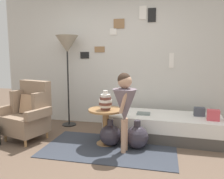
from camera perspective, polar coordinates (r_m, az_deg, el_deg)
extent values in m
plane|color=brown|center=(3.16, -6.86, -17.85)|extent=(12.00, 12.00, 0.00)
cube|color=beige|center=(4.72, 0.96, 7.17)|extent=(4.80, 0.10, 2.60)
cube|color=black|center=(4.63, 9.73, 17.49)|extent=(0.15, 0.02, 0.26)
cube|color=#61615A|center=(4.63, 9.73, 17.50)|extent=(0.12, 0.01, 0.20)
cube|color=white|center=(4.65, 7.57, 18.12)|extent=(0.13, 0.02, 0.25)
cube|color=silver|center=(4.65, 7.57, 18.12)|extent=(0.10, 0.01, 0.19)
cube|color=olive|center=(4.74, -3.05, 9.77)|extent=(0.21, 0.02, 0.11)
cube|color=gray|center=(4.74, -3.07, 9.77)|extent=(0.16, 0.01, 0.09)
cube|color=black|center=(4.84, -6.67, 8.33)|extent=(0.18, 0.02, 0.13)
cube|color=gray|center=(4.84, -6.69, 8.33)|extent=(0.14, 0.01, 0.10)
cube|color=white|center=(4.70, 0.31, 13.98)|extent=(0.13, 0.02, 0.12)
cube|color=beige|center=(4.69, 0.30, 13.99)|extent=(0.10, 0.01, 0.10)
cube|color=white|center=(4.56, 14.33, 6.92)|extent=(0.08, 0.02, 0.28)
cube|color=slate|center=(4.56, 14.33, 6.92)|extent=(0.07, 0.01, 0.22)
cube|color=olive|center=(4.69, 1.73, 15.79)|extent=(0.21, 0.02, 0.18)
cube|color=beige|center=(4.69, 1.72, 15.79)|extent=(0.17, 0.01, 0.14)
cube|color=#333842|center=(3.64, -0.54, -14.06)|extent=(1.97, 1.14, 0.01)
cylinder|color=tan|center=(4.27, -24.60, -10.64)|extent=(0.04, 0.04, 0.12)
cylinder|color=tan|center=(3.91, -20.39, -12.15)|extent=(0.04, 0.04, 0.12)
cylinder|color=tan|center=(4.53, -19.95, -9.32)|extent=(0.04, 0.04, 0.12)
cylinder|color=tan|center=(4.19, -15.61, -10.56)|extent=(0.04, 0.04, 0.12)
cube|color=#8C725B|center=(4.15, -20.29, -7.88)|extent=(0.74, 0.71, 0.30)
cube|color=#8C725B|center=(4.21, -18.19, -1.64)|extent=(0.61, 0.31, 0.55)
cube|color=#8C725B|center=(4.34, -21.74, -2.65)|extent=(0.17, 0.32, 0.39)
cube|color=#8C725B|center=(3.95, -17.01, -3.44)|extent=(0.17, 0.32, 0.39)
cube|color=#8C725B|center=(4.34, -23.45, -4.37)|extent=(0.23, 0.51, 0.14)
cube|color=#8C725B|center=(3.84, -17.50, -5.64)|extent=(0.23, 0.51, 0.14)
cube|color=tan|center=(4.14, -19.47, -3.47)|extent=(0.39, 0.26, 0.33)
cube|color=#4C4742|center=(4.14, 12.16, -10.21)|extent=(1.94, 0.91, 0.18)
cube|color=white|center=(4.08, 12.24, -7.55)|extent=(1.94, 0.91, 0.22)
cube|color=#D64C56|center=(3.93, 23.51, -5.77)|extent=(0.19, 0.14, 0.17)
cube|color=#474C56|center=(4.13, 20.56, -5.11)|extent=(0.17, 0.12, 0.14)
cylinder|color=#9E7042|center=(3.80, -1.50, -13.02)|extent=(0.30, 0.30, 0.02)
cylinder|color=#9E7042|center=(3.71, -1.52, -9.15)|extent=(0.10, 0.10, 0.52)
cylinder|color=#9E7042|center=(3.64, -1.53, -5.02)|extent=(0.54, 0.54, 0.03)
cylinder|color=brown|center=(3.58, -1.60, -4.65)|extent=(0.15, 0.15, 0.04)
cylinder|color=white|center=(3.57, -1.60, -4.03)|extent=(0.17, 0.17, 0.04)
cylinder|color=brown|center=(3.57, -1.61, -3.41)|extent=(0.20, 0.20, 0.04)
cylinder|color=white|center=(3.56, -1.61, -2.78)|extent=(0.20, 0.20, 0.04)
cylinder|color=brown|center=(3.55, -1.61, -2.15)|extent=(0.17, 0.17, 0.04)
cylinder|color=white|center=(3.54, -1.61, -1.51)|extent=(0.15, 0.15, 0.04)
cylinder|color=white|center=(3.54, -1.62, -0.72)|extent=(0.07, 0.07, 0.06)
cylinder|color=black|center=(4.85, -10.42, -8.39)|extent=(0.28, 0.28, 0.02)
cylinder|color=black|center=(4.69, -10.68, 1.60)|extent=(0.03, 0.03, 1.68)
cone|color=#9E937F|center=(4.66, -10.93, 10.87)|extent=(0.44, 0.44, 0.33)
cylinder|color=tan|center=(3.39, 2.79, -11.46)|extent=(0.07, 0.07, 0.49)
cylinder|color=tan|center=(3.48, 3.30, -10.94)|extent=(0.07, 0.07, 0.49)
cone|color=slate|center=(3.31, 3.11, -3.90)|extent=(0.34, 0.34, 0.47)
cylinder|color=slate|center=(3.28, 3.13, -1.24)|extent=(0.17, 0.17, 0.18)
cylinder|color=tan|center=(3.18, 2.82, -3.18)|extent=(0.13, 0.07, 0.31)
cylinder|color=tan|center=(3.40, 4.04, -2.43)|extent=(0.13, 0.07, 0.31)
sphere|color=tan|center=(3.26, 3.16, 2.03)|extent=(0.20, 0.20, 0.20)
sphere|color=#38281E|center=(3.26, 2.99, 2.47)|extent=(0.19, 0.19, 0.19)
cube|color=slate|center=(4.01, 7.70, -5.85)|extent=(0.22, 0.16, 0.03)
sphere|color=#332D38|center=(3.68, -0.41, -11.11)|extent=(0.33, 0.33, 0.33)
cylinder|color=#332D38|center=(3.62, -0.41, -8.02)|extent=(0.09, 0.09, 0.09)
sphere|color=#332D38|center=(3.60, 6.15, -11.49)|extent=(0.35, 0.35, 0.35)
cylinder|color=#332D38|center=(3.54, 6.20, -8.23)|extent=(0.10, 0.10, 0.09)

